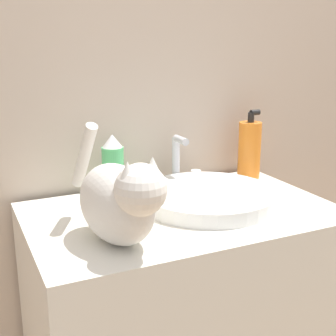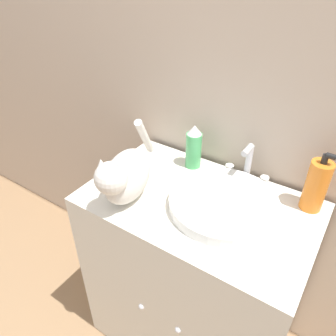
{
  "view_description": "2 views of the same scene",
  "coord_description": "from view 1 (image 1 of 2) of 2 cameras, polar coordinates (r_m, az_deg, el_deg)",
  "views": [
    {
      "loc": [
        -0.52,
        -0.77,
        1.26
      ],
      "look_at": [
        -0.06,
        0.22,
        0.95
      ],
      "focal_mm": 50.0,
      "sensor_mm": 36.0,
      "label": 1
    },
    {
      "loc": [
        0.39,
        -0.53,
        1.57
      ],
      "look_at": [
        -0.1,
        0.2,
        0.95
      ],
      "focal_mm": 35.0,
      "sensor_mm": 36.0,
      "label": 2
    }
  ],
  "objects": [
    {
      "name": "faucet",
      "position": [
        1.42,
        1.06,
        0.42
      ],
      "size": [
        0.17,
        0.08,
        0.15
      ],
      "color": "silver",
      "rests_on": "vanity_cabinet"
    },
    {
      "name": "cat",
      "position": [
        1.0,
        -5.88,
        -3.91
      ],
      "size": [
        0.18,
        0.36,
        0.25
      ],
      "rotation": [
        0.0,
        0.0,
        -1.37
      ],
      "color": "silver",
      "rests_on": "vanity_cabinet"
    },
    {
      "name": "soap_bottle",
      "position": [
        1.51,
        9.9,
        2.26
      ],
      "size": [
        0.07,
        0.07,
        0.22
      ],
      "color": "orange",
      "rests_on": "vanity_cabinet"
    },
    {
      "name": "spray_bottle",
      "position": [
        1.31,
        -6.71,
        0.11
      ],
      "size": [
        0.06,
        0.06,
        0.18
      ],
      "color": "#4CB266",
      "rests_on": "vanity_cabinet"
    },
    {
      "name": "sink_basin",
      "position": [
        1.27,
        4.9,
        -3.55
      ],
      "size": [
        0.37,
        0.37,
        0.04
      ],
      "color": "white",
      "rests_on": "vanity_cabinet"
    },
    {
      "name": "wall_back",
      "position": [
        1.41,
        -3.61,
        15.18
      ],
      "size": [
        6.0,
        0.05,
        2.5
      ],
      "color": "#C6B29E",
      "rests_on": "ground_plane"
    }
  ]
}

